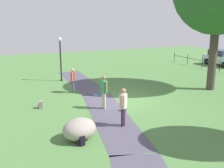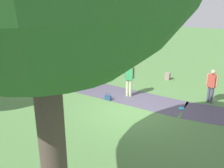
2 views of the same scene
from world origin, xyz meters
TOP-DOWN VIEW (x-y plane):
  - ground_plane at (0.00, 0.00)m, footprint 48.00×48.00m
  - footpath_segment_mid at (1.92, -1.79)m, footprint 8.20×3.32m
  - footpath_segment_far at (9.64, -3.82)m, footprint 8.17×4.25m
  - lawn_boulder at (3.84, -3.96)m, footprint 1.70×1.80m
  - woman_with_handbag at (0.70, -1.63)m, footprint 0.51×0.29m
  - man_near_boulder at (-3.05, -2.22)m, footprint 0.48×0.36m
  - passerby_on_path at (3.29, -1.76)m, footprint 0.42×0.43m
  - handbag_on_grass at (1.49, -0.83)m, footprint 0.34×0.32m
  - backpack_by_boulder at (4.35, -4.07)m, footprint 0.31×0.30m
  - spare_backpack_on_lawn at (-0.69, -4.69)m, footprint 0.32×0.31m
  - frisbee_on_grass at (-1.91, -1.08)m, footprint 0.27×0.27m

SIDE VIEW (x-z plane):
  - ground_plane at x=0.00m, z-range 0.00..0.00m
  - footpath_segment_mid at x=1.92m, z-range 0.00..0.01m
  - footpath_segment_far at x=9.64m, z-range 0.00..0.01m
  - frisbee_on_grass at x=-1.91m, z-range 0.00..0.02m
  - handbag_on_grass at x=1.49m, z-range -0.01..0.29m
  - backpack_by_boulder at x=4.35m, z-range -0.01..0.39m
  - spare_backpack_on_lawn at x=-0.69m, z-range -0.01..0.39m
  - lawn_boulder at x=3.84m, z-range 0.00..0.86m
  - man_near_boulder at x=-3.05m, z-range 0.12..1.71m
  - passerby_on_path at x=3.29m, z-range 0.14..1.87m
  - woman_with_handbag at x=0.70m, z-range 0.15..1.94m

